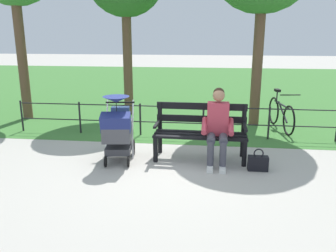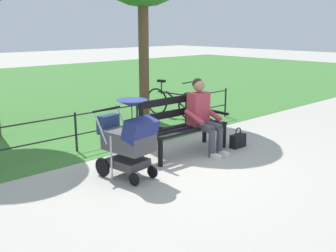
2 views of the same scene
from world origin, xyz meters
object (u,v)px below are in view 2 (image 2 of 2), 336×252
object	(u,v)px
stroller	(129,138)
person_on_bench	(203,114)
handbag	(238,140)
park_bench	(182,123)
bicycle	(172,102)

from	to	relation	value
stroller	person_on_bench	bearing A→B (deg)	-176.01
person_on_bench	stroller	world-z (taller)	person_on_bench
handbag	park_bench	bearing A→B (deg)	-27.58
person_on_bench	stroller	bearing A→B (deg)	3.99
park_bench	bicycle	bearing A→B (deg)	-130.02
person_on_bench	stroller	xyz separation A→B (m)	(1.68, 0.12, -0.08)
park_bench	handbag	xyz separation A→B (m)	(-0.95, 0.49, -0.40)
handbag	bicycle	distance (m)	2.76
stroller	handbag	size ratio (longest dim) A/B	3.11
park_bench	stroller	distance (m)	1.44
stroller	bicycle	distance (m)	4.02
park_bench	person_on_bench	xyz separation A→B (m)	(-0.29, 0.22, 0.15)
park_bench	person_on_bench	distance (m)	0.39
park_bench	handbag	distance (m)	1.14
person_on_bench	bicycle	size ratio (longest dim) A/B	0.77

